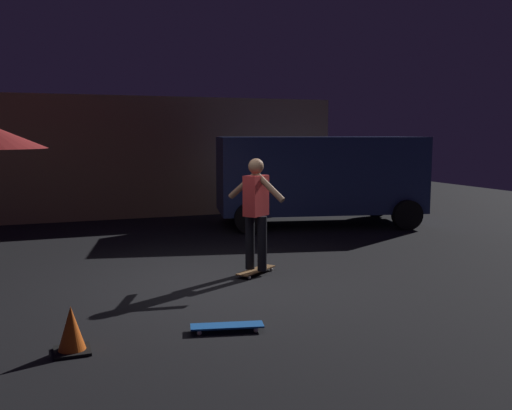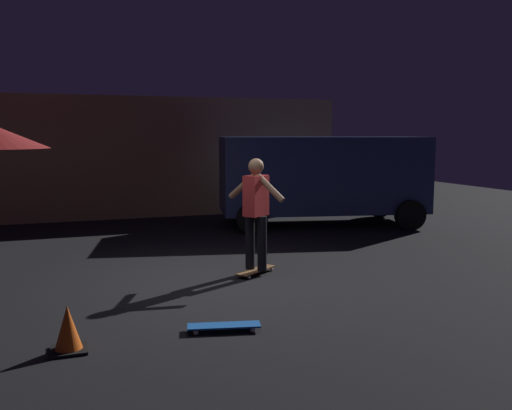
% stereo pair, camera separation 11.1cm
% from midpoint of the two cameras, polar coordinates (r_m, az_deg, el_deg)
% --- Properties ---
extents(ground_plane, '(28.00, 28.00, 0.00)m').
position_cam_midpoint_polar(ground_plane, '(8.01, -4.46, -8.03)').
color(ground_plane, black).
extents(low_building, '(10.19, 3.64, 3.03)m').
position_cam_midpoint_polar(low_building, '(16.18, -12.40, 4.92)').
color(low_building, '#AD7F56').
rests_on(low_building, ground_plane).
extents(parked_van, '(4.90, 3.04, 2.03)m').
position_cam_midpoint_polar(parked_van, '(13.18, 6.14, 3.04)').
color(parked_van, navy).
rests_on(parked_van, ground_plane).
extents(skateboard_ridden, '(0.75, 0.61, 0.07)m').
position_cam_midpoint_polar(skateboard_ridden, '(8.58, -0.37, -6.61)').
color(skateboard_ridden, olive).
rests_on(skateboard_ridden, ground_plane).
extents(skateboard_spare, '(0.81, 0.37, 0.07)m').
position_cam_midpoint_polar(skateboard_spare, '(6.21, -3.45, -12.06)').
color(skateboard_spare, '#1959B2').
rests_on(skateboard_spare, ground_plane).
extents(skater, '(0.64, 0.85, 1.67)m').
position_cam_midpoint_polar(skater, '(8.40, -0.38, -0.09)').
color(skater, black).
rests_on(skater, skateboard_ridden).
extents(traffic_cone, '(0.34, 0.34, 0.46)m').
position_cam_midpoint_polar(traffic_cone, '(5.88, -18.58, -11.93)').
color(traffic_cone, black).
rests_on(traffic_cone, ground_plane).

